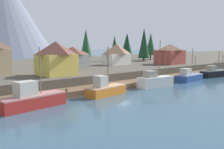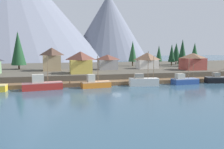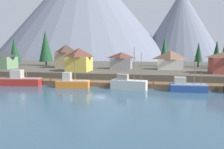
{
  "view_description": "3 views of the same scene",
  "coord_description": "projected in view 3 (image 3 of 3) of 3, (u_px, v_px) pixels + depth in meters",
  "views": [
    {
      "loc": [
        -33.86,
        -34.6,
        8.61
      ],
      "look_at": [
        -1.23,
        1.77,
        2.75
      ],
      "focal_mm": 43.12,
      "sensor_mm": 36.0,
      "label": 1
    },
    {
      "loc": [
        -15.36,
        -58.63,
        9.83
      ],
      "look_at": [
        -0.73,
        2.03,
        2.71
      ],
      "focal_mm": 37.57,
      "sensor_mm": 36.0,
      "label": 2
    },
    {
      "loc": [
        12.71,
        -47.63,
        8.48
      ],
      "look_at": [
        2.23,
        2.96,
        2.52
      ],
      "focal_mm": 35.23,
      "sensor_mm": 36.0,
      "label": 3
    }
  ],
  "objects": [
    {
      "name": "house_grey",
      "position": [
        121.0,
        60.0,
        67.46
      ],
      "size": [
        6.61,
        4.69,
        5.08
      ],
      "color": "gray",
      "rests_on": "shoreline_bank"
    },
    {
      "name": "mountain_west_peak",
      "position": [
        84.0,
        9.0,
        193.05
      ],
      "size": [
        151.39,
        151.39,
        88.09
      ],
      "primitive_type": "cone",
      "color": "slate",
      "rests_on": "ground_plane"
    },
    {
      "name": "fishing_boat_red",
      "position": [
        21.0,
        80.0,
        51.58
      ],
      "size": [
        9.34,
        3.61,
        8.01
      ],
      "rotation": [
        0.0,
        0.0,
        0.13
      ],
      "color": "maroon",
      "rests_on": "ground_plane"
    },
    {
      "name": "conifer_centre",
      "position": [
        46.0,
        46.0,
        80.63
      ],
      "size": [
        4.98,
        4.98,
        12.89
      ],
      "color": "#4C3823",
      "rests_on": "shoreline_bank"
    },
    {
      "name": "house_white",
      "position": [
        170.0,
        60.0,
        64.84
      ],
      "size": [
        7.55,
        4.54,
        5.66
      ],
      "color": "silver",
      "rests_on": "shoreline_bank"
    },
    {
      "name": "fishing_boat_orange",
      "position": [
        72.0,
        82.0,
        49.18
      ],
      "size": [
        7.51,
        3.31,
        7.91
      ],
      "rotation": [
        0.0,
        0.0,
        0.12
      ],
      "color": "#CC6B1E",
      "rests_on": "ground_plane"
    },
    {
      "name": "conifer_mid_right",
      "position": [
        15.0,
        51.0,
        78.13
      ],
      "size": [
        4.09,
        4.09,
        9.99
      ],
      "color": "#4C3823",
      "rests_on": "shoreline_bank"
    },
    {
      "name": "mountain_central_peak",
      "position": [
        181.0,
        25.0,
        183.89
      ],
      "size": [
        69.18,
        69.18,
        57.26
      ],
      "primitive_type": "cone",
      "color": "slate",
      "rests_on": "ground_plane"
    },
    {
      "name": "conifer_back_left",
      "position": [
        217.0,
        52.0,
        72.31
      ],
      "size": [
        2.91,
        2.91,
        8.91
      ],
      "color": "#4C3823",
      "rests_on": "shoreline_bank"
    },
    {
      "name": "house_green",
      "position": [
        3.0,
        59.0,
        67.66
      ],
      "size": [
        6.88,
        5.67,
        5.81
      ],
      "color": "#6B8E66",
      "rests_on": "shoreline_bank"
    },
    {
      "name": "fishing_boat_blue",
      "position": [
        187.0,
        87.0,
        44.27
      ],
      "size": [
        7.24,
        3.23,
        7.21
      ],
      "rotation": [
        0.0,
        0.0,
        0.05
      ],
      "color": "navy",
      "rests_on": "ground_plane"
    },
    {
      "name": "conifer_near_right",
      "position": [
        164.0,
        49.0,
        76.71
      ],
      "size": [
        3.47,
        3.47,
        10.14
      ],
      "color": "#4C3823",
      "rests_on": "shoreline_bank"
    },
    {
      "name": "shoreline_bank",
      "position": [
        122.0,
        69.0,
        80.85
      ],
      "size": [
        400.0,
        56.0,
        2.5
      ],
      "primitive_type": "cube",
      "color": "#4C473D",
      "rests_on": "ground_plane"
    },
    {
      "name": "house_tan",
      "position": [
        66.0,
        56.0,
        71.63
      ],
      "size": [
        5.76,
        6.32,
        7.42
      ],
      "color": "tan",
      "rests_on": "shoreline_bank"
    },
    {
      "name": "dock",
      "position": [
        102.0,
        83.0,
        51.74
      ],
      "size": [
        80.0,
        4.0,
        1.6
      ],
      "color": "brown",
      "rests_on": "ground_plane"
    },
    {
      "name": "conifer_mid_left",
      "position": [
        199.0,
        52.0,
        73.94
      ],
      "size": [
        2.72,
        2.72,
        8.41
      ],
      "color": "#4C3823",
      "rests_on": "shoreline_bank"
    },
    {
      "name": "house_yellow",
      "position": [
        79.0,
        59.0,
        60.04
      ],
      "size": [
        6.36,
        6.18,
        6.3
      ],
      "color": "gold",
      "rests_on": "shoreline_bank"
    },
    {
      "name": "fishing_boat_white",
      "position": [
        128.0,
        84.0,
        46.62
      ],
      "size": [
        7.78,
        3.36,
        9.02
      ],
      "rotation": [
        0.0,
        0.0,
        -0.12
      ],
      "color": "silver",
      "rests_on": "ground_plane"
    },
    {
      "name": "ground_plane",
      "position": [
        116.0,
        78.0,
        69.38
      ],
      "size": [
        400.0,
        400.0,
        1.0
      ],
      "primitive_type": "cube",
      "color": "#335166"
    }
  ]
}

